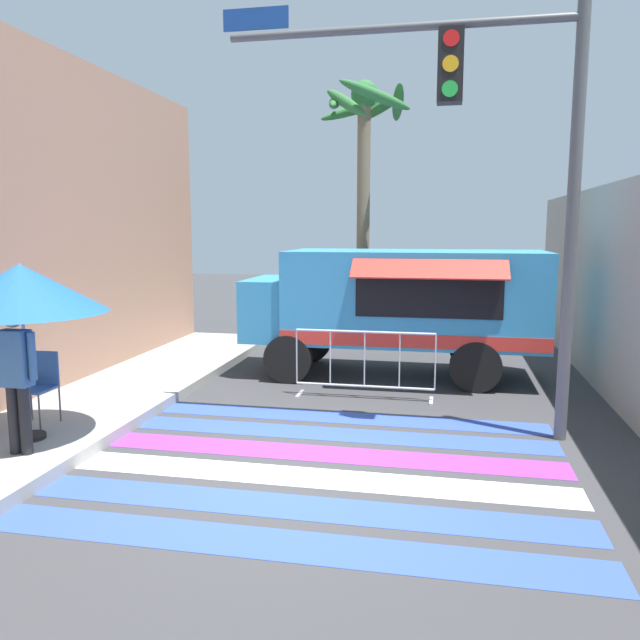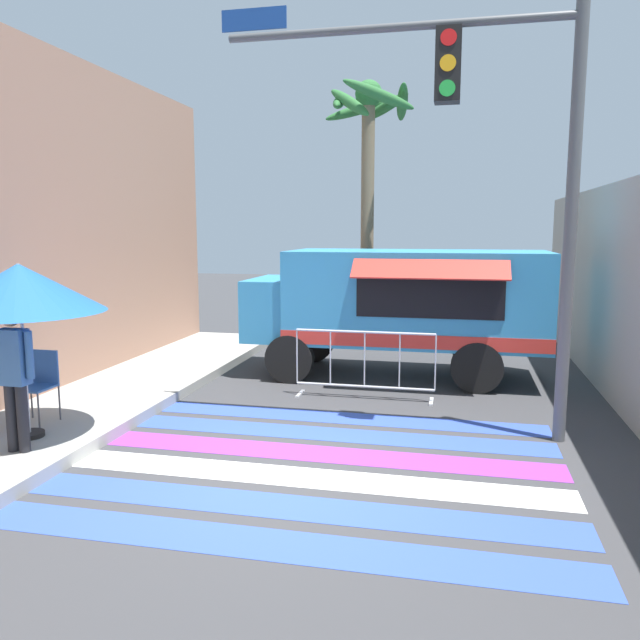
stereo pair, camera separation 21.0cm
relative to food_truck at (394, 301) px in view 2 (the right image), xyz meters
The scene contains 10 objects.
ground_plane 5.21m from the food_truck, 98.23° to the right, with size 60.00×60.00×0.00m, color #38383A.
concrete_wall_right 4.18m from the food_truck, 28.02° to the right, with size 0.20×16.00×3.51m.
crosswalk_painted 5.00m from the food_truck, 98.62° to the right, with size 6.40×4.36×0.01m.
food_truck is the anchor object (origin of this frame).
traffic_signal_pole 4.34m from the food_truck, 63.68° to the right, with size 4.65×0.29×5.76m.
patio_umbrella 6.45m from the food_truck, 129.21° to the right, with size 2.04×2.04×2.19m.
folding_chair 6.20m from the food_truck, 134.70° to the right, with size 0.46×0.46×0.97m.
vendor_person 6.67m from the food_truck, 125.08° to the right, with size 0.53×0.23×1.72m.
barricade_front 1.93m from the food_truck, 99.47° to the right, with size 2.30×0.44×1.13m.
palm_tree 4.13m from the food_truck, 108.34° to the left, with size 2.28×2.41×6.02m.
Camera 2 is at (1.89, -6.61, 2.76)m, focal length 35.00 mm.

